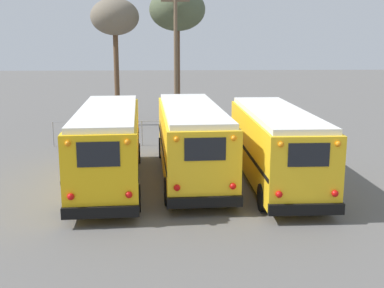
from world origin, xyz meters
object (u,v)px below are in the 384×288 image
at_px(school_bus_0, 109,144).
at_px(school_bus_1, 191,139).
at_px(utility_pole, 176,55).
at_px(bare_tree_1, 177,11).
at_px(bare_tree_0, 115,19).
at_px(school_bus_2, 275,144).

relative_size(school_bus_0, school_bus_1, 0.96).
height_order(utility_pole, bare_tree_1, utility_pole).
bearing_deg(school_bus_0, utility_pole, 76.64).
distance_m(school_bus_1, utility_pole, 11.79).
relative_size(bare_tree_0, bare_tree_1, 0.92).
bearing_deg(school_bus_2, school_bus_1, 162.31).
distance_m(school_bus_0, utility_pole, 13.06).
height_order(school_bus_1, school_bus_2, school_bus_1).
relative_size(school_bus_1, bare_tree_1, 1.08).
height_order(school_bus_0, bare_tree_0, bare_tree_0).
relative_size(school_bus_2, utility_pole, 1.01).
bearing_deg(bare_tree_1, school_bus_0, -101.73).
distance_m(school_bus_1, bare_tree_0, 15.15).
height_order(school_bus_0, bare_tree_1, bare_tree_1).
bearing_deg(school_bus_0, school_bus_2, -0.83).
relative_size(school_bus_1, utility_pole, 1.07).
height_order(bare_tree_0, bare_tree_1, bare_tree_1).
bearing_deg(bare_tree_0, utility_pole, -26.67).
bearing_deg(school_bus_2, utility_pole, 107.15).
bearing_deg(bare_tree_1, utility_pole, -93.75).
relative_size(school_bus_0, school_bus_2, 1.02).
bearing_deg(bare_tree_0, school_bus_2, -61.45).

